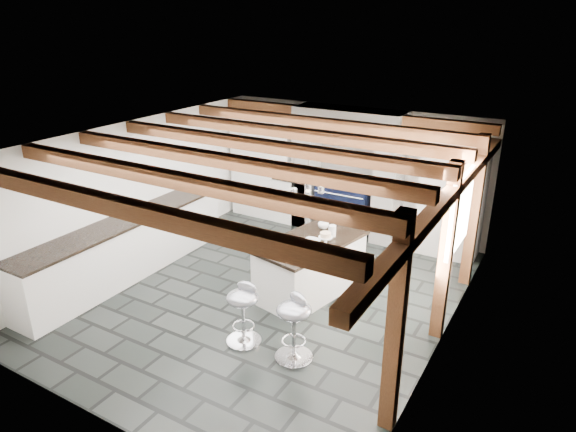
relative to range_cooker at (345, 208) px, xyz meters
The scene contains 6 objects.
ground 2.72m from the range_cooker, 90.00° to the right, with size 6.00×6.00×0.00m, color black.
room_shell 1.52m from the range_cooker, 115.80° to the right, with size 6.00×6.03×6.00m.
range_cooker is the anchor object (origin of this frame).
kitchen_island 2.39m from the range_cooker, 77.54° to the right, with size 1.21×1.84×1.12m.
bar_stool_near 3.98m from the range_cooker, 74.01° to the right, with size 0.54×0.54×0.85m.
bar_stool_far 3.88m from the range_cooker, 84.22° to the right, with size 0.44×0.44×0.81m.
Camera 1 is at (3.59, -5.57, 3.83)m, focal length 32.00 mm.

